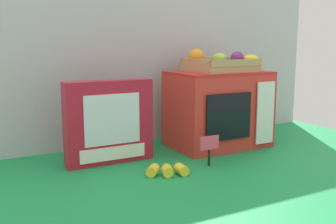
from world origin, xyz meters
TOP-DOWN VIEW (x-y plane):
  - ground_plane at (0.00, 0.00)m, footprint 1.70×1.70m
  - display_back_panel at (0.00, 0.21)m, footprint 1.61×0.03m
  - toy_microwave at (0.20, -0.01)m, footprint 0.36×0.25m
  - food_groups_crate at (0.21, -0.00)m, footprint 0.24×0.21m
  - cookie_set_box at (-0.25, -0.01)m, footprint 0.30×0.06m
  - price_sign at (0.02, -0.20)m, footprint 0.07×0.01m
  - loose_toy_banana at (-0.14, -0.22)m, footprint 0.13×0.08m

SIDE VIEW (x-z plane):
  - ground_plane at x=0.00m, z-range 0.00..0.00m
  - loose_toy_banana at x=-0.14m, z-range 0.00..0.03m
  - price_sign at x=0.02m, z-range 0.02..0.12m
  - cookie_set_box at x=-0.25m, z-range 0.00..0.28m
  - toy_microwave at x=0.20m, z-range 0.00..0.29m
  - food_groups_crate at x=0.21m, z-range 0.27..0.36m
  - display_back_panel at x=0.00m, z-range 0.00..0.73m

